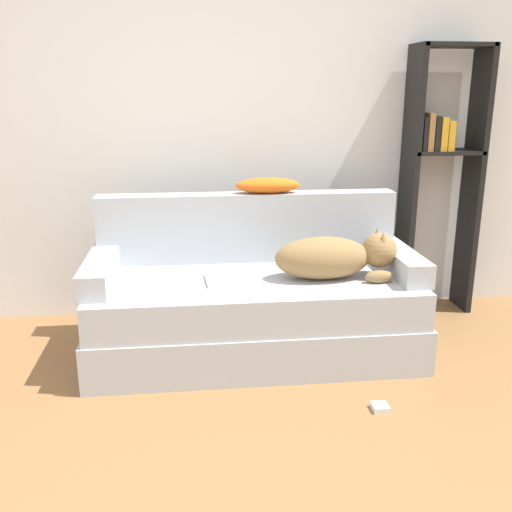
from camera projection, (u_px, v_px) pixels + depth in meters
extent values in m
cube|color=white|center=(211.00, 108.00, 3.61)|extent=(7.09, 0.06, 2.70)
cube|color=#B2B7BC|center=(254.00, 331.00, 3.27)|extent=(1.82, 0.83, 0.25)
cube|color=#B2B7BC|center=(254.00, 295.00, 3.19)|extent=(1.78, 0.79, 0.21)
cube|color=#B2B7BC|center=(248.00, 227.00, 3.44)|extent=(1.78, 0.15, 0.41)
cube|color=#B2B7BC|center=(100.00, 271.00, 3.06)|extent=(0.15, 0.64, 0.13)
cube|color=#B2B7BC|center=(400.00, 261.00, 3.24)|extent=(0.15, 0.64, 0.13)
ellipsoid|color=olive|center=(323.00, 258.00, 3.12)|extent=(0.53, 0.25, 0.24)
sphere|color=olive|center=(379.00, 250.00, 3.14)|extent=(0.19, 0.19, 0.19)
cone|color=olive|center=(383.00, 240.00, 3.07)|extent=(0.07, 0.07, 0.09)
cone|color=olive|center=(377.00, 235.00, 3.17)|extent=(0.07, 0.07, 0.09)
ellipsoid|color=olive|center=(379.00, 277.00, 3.07)|extent=(0.16, 0.06, 0.07)
cube|color=silver|center=(232.00, 279.00, 3.11)|extent=(0.30, 0.24, 0.02)
ellipsoid|color=orange|center=(268.00, 185.00, 3.38)|extent=(0.38, 0.15, 0.09)
cube|color=black|center=(408.00, 184.00, 3.71)|extent=(0.04, 0.26, 1.73)
cube|color=black|center=(472.00, 183.00, 3.76)|extent=(0.04, 0.26, 1.73)
cube|color=black|center=(453.00, 45.00, 3.49)|extent=(0.45, 0.26, 0.02)
cube|color=black|center=(444.00, 152.00, 3.67)|extent=(0.45, 0.26, 0.02)
cube|color=black|center=(420.00, 134.00, 3.61)|extent=(0.03, 0.20, 0.21)
cube|color=olive|center=(426.00, 132.00, 3.61)|extent=(0.04, 0.20, 0.23)
cube|color=black|center=(432.00, 133.00, 3.62)|extent=(0.03, 0.20, 0.22)
cube|color=gold|center=(439.00, 134.00, 3.62)|extent=(0.04, 0.20, 0.21)
cube|color=gold|center=(446.00, 135.00, 3.63)|extent=(0.04, 0.20, 0.19)
cube|color=silver|center=(380.00, 407.00, 2.70)|extent=(0.08, 0.08, 0.03)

